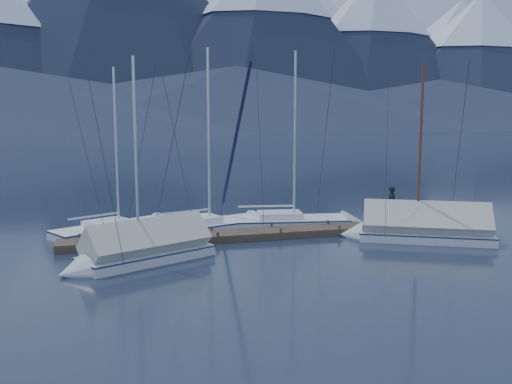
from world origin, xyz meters
TOP-DOWN VIEW (x-y plane):
  - ground at (0.00, 0.00)m, footprint 1000.00×1000.00m
  - mountain_range at (4.12, 370.45)m, footprint 877.00×584.00m
  - dock at (0.00, 2.00)m, footprint 18.00×1.50m
  - mooring_posts at (-0.50, 2.00)m, footprint 15.12×1.52m
  - sailboat_open_left at (-5.81, 5.28)m, footprint 6.80×4.90m
  - sailboat_open_mid at (-1.31, 4.34)m, footprint 7.79×4.39m
  - sailboat_open_right at (3.17, 3.95)m, footprint 7.74×3.54m
  - sailboat_covered_near at (6.95, -0.47)m, footprint 7.08×5.08m
  - sailboat_covered_far at (-5.78, -1.16)m, footprint 6.43×4.34m
  - person at (7.48, 2.45)m, footprint 0.45×0.67m

SIDE VIEW (x-z plane):
  - ground at x=0.00m, z-range 0.00..0.00m
  - dock at x=0.00m, z-range -0.16..0.38m
  - sailboat_open_left at x=-5.81m, z-range -4.29..4.60m
  - sailboat_open_right at x=3.17m, z-range -4.78..5.13m
  - sailboat_open_mid at x=-1.31m, z-range -4.79..5.14m
  - mooring_posts at x=-0.50m, z-range 0.17..0.52m
  - sailboat_covered_far at x=-5.78m, z-range -3.94..4.80m
  - sailboat_covered_near at x=6.95m, z-range -4.05..4.94m
  - person at x=7.48m, z-range 0.34..2.18m
  - mountain_range at x=4.12m, z-range -16.60..133.90m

